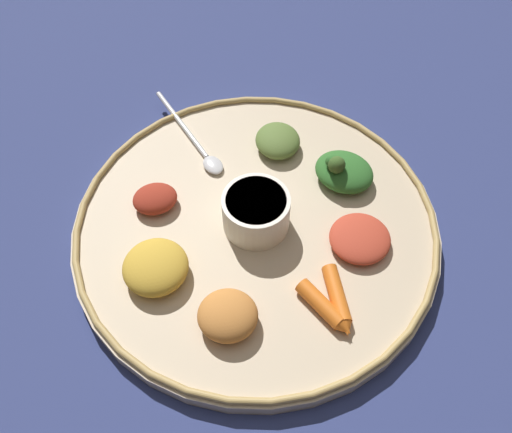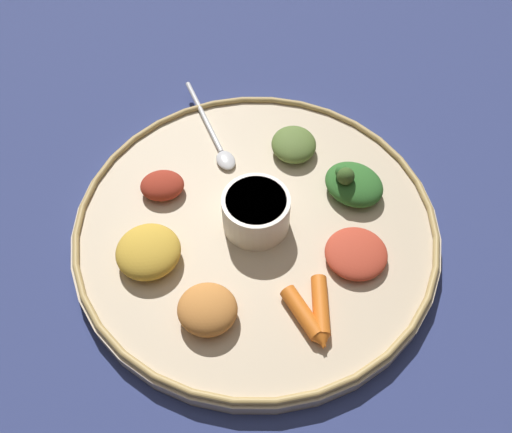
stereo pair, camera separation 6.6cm
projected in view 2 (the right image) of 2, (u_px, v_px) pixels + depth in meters
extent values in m
plane|color=navy|center=(256.00, 232.00, 0.68)|extent=(2.40, 2.40, 0.00)
cylinder|color=#C6B293|center=(256.00, 228.00, 0.68)|extent=(0.45, 0.45, 0.02)
torus|color=tan|center=(256.00, 222.00, 0.67)|extent=(0.44, 0.44, 0.01)
cylinder|color=silver|center=(256.00, 212.00, 0.65)|extent=(0.08, 0.08, 0.05)
cylinder|color=maroon|center=(256.00, 201.00, 0.63)|extent=(0.07, 0.07, 0.01)
ellipsoid|color=silver|center=(226.00, 160.00, 0.72)|extent=(0.04, 0.04, 0.01)
cylinder|color=silver|center=(204.00, 116.00, 0.77)|extent=(0.08, 0.13, 0.01)
ellipsoid|color=#2D6628|center=(354.00, 184.00, 0.69)|extent=(0.07, 0.08, 0.03)
sphere|color=#2D6628|center=(342.00, 172.00, 0.67)|extent=(0.02, 0.02, 0.02)
sphere|color=#385623|center=(346.00, 176.00, 0.67)|extent=(0.02, 0.02, 0.02)
cylinder|color=orange|center=(302.00, 312.00, 0.59)|extent=(0.04, 0.06, 0.02)
cone|color=orange|center=(322.00, 342.00, 0.57)|extent=(0.02, 0.02, 0.02)
cylinder|color=orange|center=(320.00, 306.00, 0.59)|extent=(0.06, 0.06, 0.02)
cone|color=orange|center=(323.00, 342.00, 0.57)|extent=(0.02, 0.02, 0.02)
ellipsoid|color=gold|center=(148.00, 252.00, 0.63)|extent=(0.10, 0.10, 0.03)
ellipsoid|color=maroon|center=(162.00, 185.00, 0.69)|extent=(0.07, 0.07, 0.02)
ellipsoid|color=#B73D28|center=(356.00, 253.00, 0.63)|extent=(0.09, 0.09, 0.02)
ellipsoid|color=#C67A38|center=(207.00, 309.00, 0.58)|extent=(0.08, 0.09, 0.03)
ellipsoid|color=#567033|center=(294.00, 144.00, 0.73)|extent=(0.09, 0.09, 0.03)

